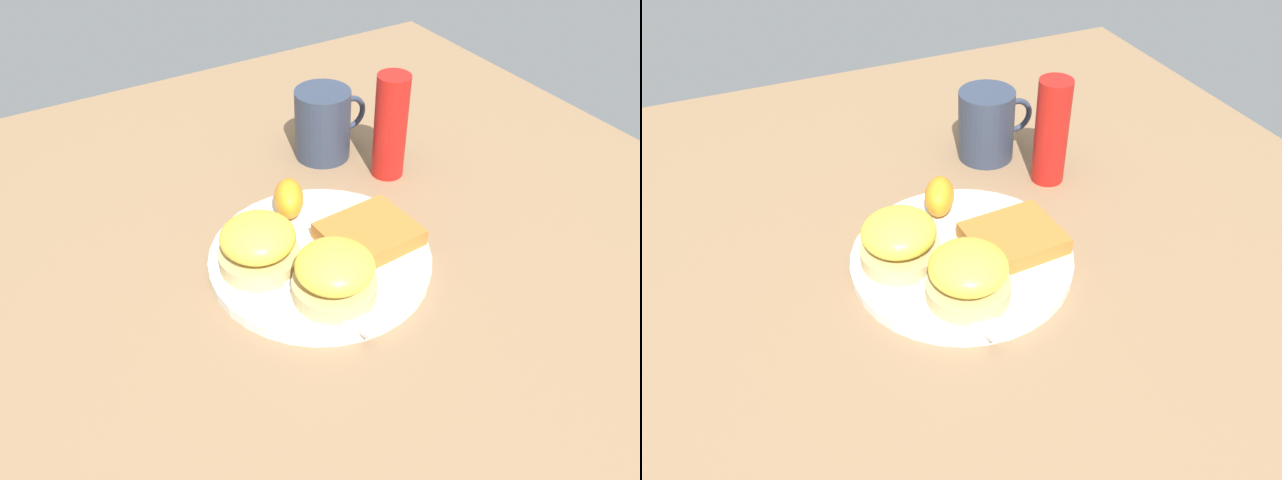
{
  "view_description": "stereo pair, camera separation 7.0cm",
  "coord_description": "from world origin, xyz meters",
  "views": [
    {
      "loc": [
        -0.27,
        -0.46,
        0.48
      ],
      "look_at": [
        0.0,
        0.0,
        0.03
      ],
      "focal_mm": 35.0,
      "sensor_mm": 36.0,
      "label": 1
    },
    {
      "loc": [
        -0.21,
        -0.49,
        0.48
      ],
      "look_at": [
        0.0,
        0.0,
        0.03
      ],
      "focal_mm": 35.0,
      "sensor_mm": 36.0,
      "label": 2
    }
  ],
  "objects": [
    {
      "name": "sandwich_benedict_right",
      "position": [
        -0.02,
        -0.06,
        0.04
      ],
      "size": [
        0.09,
        0.09,
        0.06
      ],
      "color": "tan",
      "rests_on": "plate"
    },
    {
      "name": "hashbrown_patty",
      "position": [
        0.06,
        -0.01,
        0.02
      ],
      "size": [
        0.11,
        0.09,
        0.02
      ],
      "primitive_type": "cube",
      "rotation": [
        0.0,
        0.0,
        0.06
      ],
      "color": "#AA6729",
      "rests_on": "plate"
    },
    {
      "name": "condiment_bottle",
      "position": [
        0.18,
        0.11,
        0.07
      ],
      "size": [
        0.04,
        0.04,
        0.14
      ],
      "primitive_type": "cylinder",
      "color": "#B21914",
      "rests_on": "ground_plane"
    },
    {
      "name": "sandwich_benedict_left",
      "position": [
        -0.07,
        0.02,
        0.04
      ],
      "size": [
        0.09,
        0.09,
        0.06
      ],
      "color": "tan",
      "rests_on": "plate"
    },
    {
      "name": "cup",
      "position": [
        0.12,
        0.2,
        0.05
      ],
      "size": [
        0.11,
        0.08,
        0.1
      ],
      "color": "#2D384C",
      "rests_on": "ground_plane"
    },
    {
      "name": "orange_wedge",
      "position": [
        0.01,
        0.09,
        0.04
      ],
      "size": [
        0.06,
        0.07,
        0.04
      ],
      "primitive_type": "ellipsoid",
      "rotation": [
        0.0,
        0.0,
        4.24
      ],
      "color": "orange",
      "rests_on": "plate"
    },
    {
      "name": "plate",
      "position": [
        0.0,
        0.0,
        0.01
      ],
      "size": [
        0.25,
        0.25,
        0.01
      ],
      "primitive_type": "cylinder",
      "color": "silver",
      "rests_on": "ground_plane"
    },
    {
      "name": "fork",
      "position": [
        -0.05,
        -0.05,
        0.02
      ],
      "size": [
        0.09,
        0.19,
        0.0
      ],
      "color": "silver",
      "rests_on": "plate"
    },
    {
      "name": "ground_plane",
      "position": [
        0.0,
        0.0,
        0.0
      ],
      "size": [
        1.1,
        1.1,
        0.0
      ],
      "primitive_type": "plane",
      "color": "#846647"
    }
  ]
}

